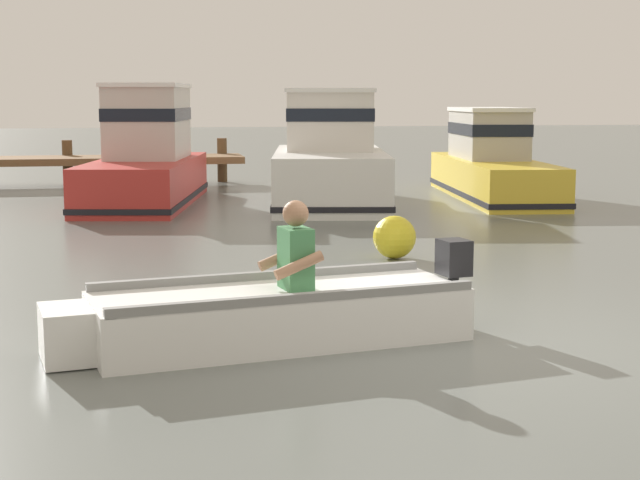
{
  "coord_description": "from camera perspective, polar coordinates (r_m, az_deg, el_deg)",
  "views": [
    {
      "loc": [
        -2.61,
        -7.43,
        2.03
      ],
      "look_at": [
        -0.74,
        2.3,
        0.55
      ],
      "focal_mm": 53.43,
      "sensor_mm": 36.0,
      "label": 1
    }
  ],
  "objects": [
    {
      "name": "moored_boat_red",
      "position": [
        18.8,
        -10.37,
        4.74
      ],
      "size": [
        2.75,
        5.46,
        2.31
      ],
      "color": "#B72D28",
      "rests_on": "ground"
    },
    {
      "name": "rowboat_with_person",
      "position": [
        7.99,
        -2.94,
        -4.39
      ],
      "size": [
        3.72,
        1.62,
        1.19
      ],
      "color": "white",
      "rests_on": "ground"
    },
    {
      "name": "moored_boat_white",
      "position": [
        18.33,
        0.58,
        4.73
      ],
      "size": [
        2.92,
        5.14,
        2.21
      ],
      "color": "white",
      "rests_on": "ground"
    },
    {
      "name": "ground_plane",
      "position": [
        8.13,
        8.23,
        -6.05
      ],
      "size": [
        120.0,
        120.0,
        0.0
      ],
      "primitive_type": "plane",
      "color": "slate"
    },
    {
      "name": "moored_boat_yellow",
      "position": [
        19.99,
        10.23,
        4.48
      ],
      "size": [
        2.27,
        5.86,
        1.84
      ],
      "color": "gold",
      "rests_on": "ground"
    },
    {
      "name": "mooring_buoy",
      "position": [
        12.16,
        4.48,
        0.17
      ],
      "size": [
        0.55,
        0.55,
        0.55
      ],
      "primitive_type": "sphere",
      "color": "yellow",
      "rests_on": "ground"
    }
  ]
}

